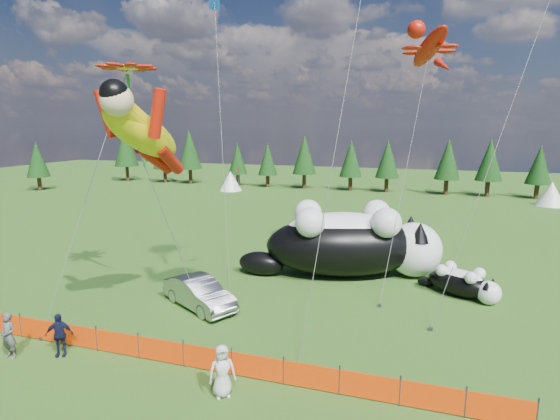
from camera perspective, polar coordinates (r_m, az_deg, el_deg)
ground at (r=20.15m, az=-5.44°, el=-15.93°), size 160.00×160.00×0.00m
safety_fence at (r=17.53m, az=-9.48°, el=-18.58°), size 22.06×0.06×1.10m
tree_line at (r=62.13m, az=10.87°, el=6.08°), size 90.00×4.00×8.00m
festival_tents at (r=57.17m, az=21.19°, el=2.50°), size 50.00×3.20×2.80m
cat_large at (r=27.04m, az=9.33°, el=-4.09°), size 12.22×6.83×4.51m
cat_small at (r=25.79m, az=22.73°, el=-8.71°), size 4.19×3.14×1.67m
car at (r=22.88m, az=-10.49°, el=-10.60°), size 4.82×3.69×1.53m
spectator_a at (r=20.91m, az=-31.93°, el=-13.75°), size 0.72×0.50×1.88m
spectator_c at (r=20.16m, az=-26.89°, el=-14.32°), size 1.17×0.94×1.78m
spectator_e at (r=15.89m, az=-7.57°, el=-20.11°), size 1.08×1.00×1.86m
superhero_kite at (r=19.26m, az=-17.55°, el=9.61°), size 5.08×6.14×11.33m
gecko_kite at (r=29.87m, az=18.93°, el=19.43°), size 5.38×11.82×16.12m
flower_kite at (r=22.88m, az=-19.33°, el=16.77°), size 3.52×6.70×12.75m
diamond_kite_a at (r=25.44m, az=-8.47°, el=23.92°), size 3.18×4.87×16.60m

